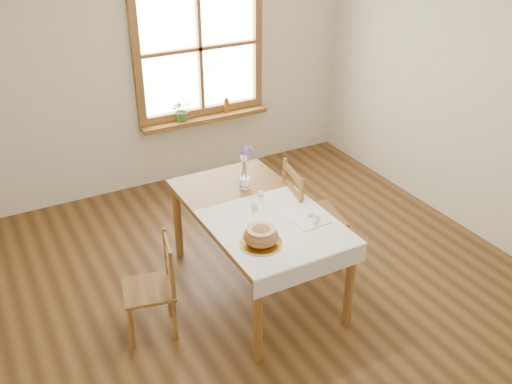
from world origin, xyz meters
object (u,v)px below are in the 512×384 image
(dining_table, at_px, (256,218))
(bread_plate, at_px, (261,243))
(flower_vase, at_px, (245,184))
(chair_right, at_px, (314,216))
(chair_left, at_px, (148,288))

(dining_table, relative_size, bread_plate, 5.49)
(dining_table, relative_size, flower_vase, 16.49)
(dining_table, distance_m, flower_vase, 0.36)
(dining_table, xyz_separation_m, bread_plate, (-0.21, -0.47, 0.10))
(dining_table, height_order, chair_right, chair_right)
(chair_left, xyz_separation_m, flower_vase, (1.02, 0.43, 0.41))
(dining_table, distance_m, chair_right, 0.63)
(chair_right, distance_m, flower_vase, 0.67)
(dining_table, bearing_deg, chair_right, 5.45)
(dining_table, height_order, flower_vase, flower_vase)
(chair_right, bearing_deg, chair_left, 106.75)
(chair_left, bearing_deg, dining_table, 108.49)
(chair_left, relative_size, bread_plate, 2.70)
(dining_table, bearing_deg, bread_plate, -114.69)
(chair_right, relative_size, bread_plate, 3.33)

